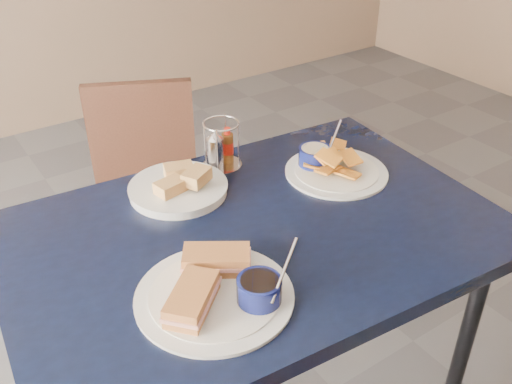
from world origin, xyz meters
TOP-DOWN VIEW (x-y plane):
  - dining_table at (0.09, 0.04)m, footprint 1.22×0.86m
  - chair_far at (0.11, 0.84)m, footprint 0.50×0.51m
  - sandwich_plate at (-0.10, -0.12)m, footprint 0.33×0.32m
  - plantain_plate at (0.41, 0.14)m, footprint 0.28×0.28m
  - bread_basket at (0.01, 0.28)m, footprint 0.25×0.25m
  - condiment_caddy at (0.18, 0.34)m, footprint 0.11×0.11m

SIDE VIEW (x-z plane):
  - chair_far at x=0.11m, z-range 0.06..0.87m
  - dining_table at x=0.09m, z-range 0.31..1.06m
  - bread_basket at x=0.01m, z-range 0.73..0.80m
  - plantain_plate at x=0.41m, z-range 0.71..0.83m
  - sandwich_plate at x=-0.10m, z-range 0.71..0.83m
  - condiment_caddy at x=0.18m, z-range 0.74..0.87m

